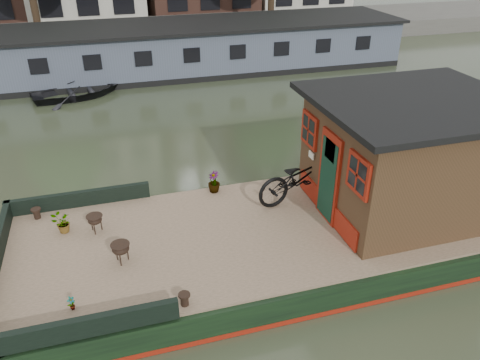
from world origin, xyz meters
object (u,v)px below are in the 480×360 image
object	(u,v)px
bicycle	(301,177)
brazier_front	(121,253)
brazier_rear	(96,224)
cabin	(408,154)
dinghy	(76,88)

from	to	relation	value
bicycle	brazier_front	size ratio (longest dim) A/B	5.39
brazier_rear	bicycle	bearing A→B (deg)	0.23
cabin	dinghy	distance (m)	13.51
cabin	brazier_front	world-z (taller)	cabin
cabin	dinghy	world-z (taller)	cabin
brazier_front	brazier_rear	distance (m)	1.20
brazier_front	cabin	bearing A→B (deg)	2.80
brazier_front	dinghy	size ratio (longest dim) A/B	0.12
bicycle	dinghy	distance (m)	11.78
brazier_rear	dinghy	distance (m)	10.70
bicycle	dinghy	bearing A→B (deg)	13.74
cabin	brazier_rear	xyz separation A→B (m)	(-6.37, 0.83, -1.04)
dinghy	bicycle	bearing A→B (deg)	-168.36
bicycle	dinghy	xyz separation A→B (m)	(-4.95, 10.66, -0.86)
cabin	dinghy	bearing A→B (deg)	121.08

